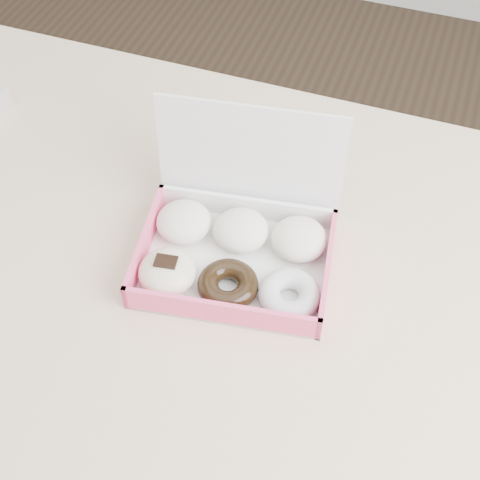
% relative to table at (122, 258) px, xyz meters
% --- Properties ---
extents(ground, '(4.00, 4.00, 0.00)m').
position_rel_table_xyz_m(ground, '(0.00, 0.00, -0.67)').
color(ground, black).
rests_on(ground, ground).
extents(table, '(1.20, 0.80, 0.75)m').
position_rel_table_xyz_m(table, '(0.00, 0.00, 0.00)').
color(table, '#D3B48B').
rests_on(table, ground).
extents(donut_box, '(0.30, 0.26, 0.20)m').
position_rel_table_xyz_m(donut_box, '(0.19, 0.00, 0.11)').
color(donut_box, white).
rests_on(donut_box, table).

